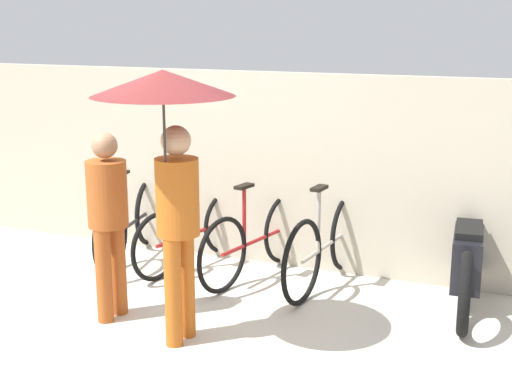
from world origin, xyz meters
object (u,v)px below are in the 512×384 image
at_px(parked_bicycle_2, 256,239).
at_px(parked_bicycle_3, 326,244).
at_px(pedestrian_center, 168,133).
at_px(parked_bicycle_1, 193,231).
at_px(pedestrian_leading, 108,213).
at_px(parked_bicycle_0, 131,222).
at_px(motorcycle, 467,261).

height_order(parked_bicycle_2, parked_bicycle_3, parked_bicycle_3).
bearing_deg(pedestrian_center, parked_bicycle_1, -62.75).
distance_m(pedestrian_leading, pedestrian_center, 1.05).
xyz_separation_m(parked_bicycle_3, pedestrian_center, (-0.69, -1.62, 1.22)).
height_order(parked_bicycle_0, parked_bicycle_3, parked_bicycle_3).
height_order(parked_bicycle_2, pedestrian_center, pedestrian_center).
bearing_deg(parked_bicycle_2, pedestrian_center, -167.44).
height_order(parked_bicycle_3, pedestrian_center, pedestrian_center).
xyz_separation_m(parked_bicycle_0, pedestrian_leading, (0.65, -1.34, 0.51)).
xyz_separation_m(parked_bicycle_2, motorcycle, (1.92, 0.06, 0.02)).
bearing_deg(parked_bicycle_0, parked_bicycle_3, -98.30).
bearing_deg(pedestrian_leading, parked_bicycle_3, -129.90).
xyz_separation_m(pedestrian_leading, motorcycle, (2.64, 1.40, -0.50)).
relative_size(parked_bicycle_2, pedestrian_leading, 1.09).
xyz_separation_m(parked_bicycle_1, parked_bicycle_2, (0.68, -0.04, 0.02)).
bearing_deg(parked_bicycle_3, motorcycle, -81.64).
bearing_deg(pedestrian_leading, parked_bicycle_1, -85.68).
height_order(parked_bicycle_1, pedestrian_leading, pedestrian_leading).
bearing_deg(parked_bicycle_1, parked_bicycle_3, -76.84).
bearing_deg(motorcycle, parked_bicycle_1, 85.43).
height_order(parked_bicycle_2, pedestrian_leading, pedestrian_leading).
bearing_deg(parked_bicycle_2, parked_bicycle_0, 102.58).
xyz_separation_m(parked_bicycle_3, motorcycle, (1.23, 0.04, -0.01)).
bearing_deg(parked_bicycle_3, pedestrian_leading, 140.78).
height_order(pedestrian_center, motorcycle, pedestrian_center).
relative_size(parked_bicycle_3, pedestrian_center, 0.85).
relative_size(pedestrian_center, motorcycle, 1.05).
xyz_separation_m(pedestrian_center, motorcycle, (1.93, 1.66, -1.23)).
relative_size(parked_bicycle_1, parked_bicycle_2, 0.98).
xyz_separation_m(parked_bicycle_0, motorcycle, (3.28, 0.05, 0.01)).
bearing_deg(motorcycle, parked_bicycle_3, 86.75).
xyz_separation_m(parked_bicycle_0, parked_bicycle_3, (2.05, 0.02, 0.01)).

